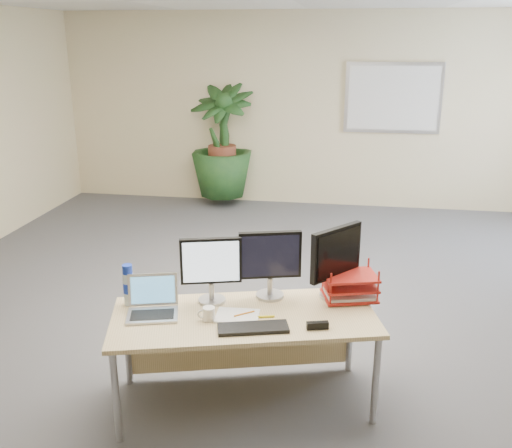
% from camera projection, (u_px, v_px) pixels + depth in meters
% --- Properties ---
extents(floor, '(8.00, 8.00, 0.00)m').
position_uv_depth(floor, '(261.00, 334.00, 4.71)').
color(floor, '#4A4B50').
rests_on(floor, ground).
extents(back_wall, '(7.00, 0.04, 2.70)m').
position_uv_depth(back_wall, '(305.00, 111.00, 8.04)').
color(back_wall, beige).
rests_on(back_wall, floor).
extents(whiteboard, '(1.30, 0.04, 0.95)m').
position_uv_depth(whiteboard, '(393.00, 98.00, 7.76)').
color(whiteboard, silver).
rests_on(whiteboard, back_wall).
extents(desk, '(1.81, 1.13, 0.65)m').
position_uv_depth(desk, '(243.00, 327.00, 3.77)').
color(desk, tan).
rests_on(desk, floor).
extents(floor_plant, '(0.97, 0.97, 1.50)m').
position_uv_depth(floor_plant, '(222.00, 154.00, 8.12)').
color(floor_plant, '#163D1A').
rests_on(floor_plant, floor).
extents(monitor_left, '(0.40, 0.18, 0.45)m').
position_uv_depth(monitor_left, '(211.00, 266.00, 3.75)').
color(monitor_left, '#A5A5A9').
rests_on(monitor_left, desk).
extents(monitor_right, '(0.42, 0.19, 0.47)m').
position_uv_depth(monitor_right, '(270.00, 260.00, 3.82)').
color(monitor_right, '#A5A5A9').
rests_on(monitor_right, desk).
extents(monitor_dark, '(0.32, 0.37, 0.50)m').
position_uv_depth(monitor_dark, '(336.00, 258.00, 3.81)').
color(monitor_dark, '#A5A5A9').
rests_on(monitor_dark, desk).
extents(laptop, '(0.38, 0.36, 0.23)m').
position_uv_depth(laptop, '(153.00, 304.00, 3.66)').
color(laptop, '#BABBBF').
rests_on(laptop, desk).
extents(keyboard, '(0.45, 0.25, 0.02)m').
position_uv_depth(keyboard, '(253.00, 328.00, 3.46)').
color(keyboard, black).
rests_on(keyboard, desk).
extents(coffee_mug, '(0.11, 0.08, 0.09)m').
position_uv_depth(coffee_mug, '(208.00, 314.00, 3.57)').
color(coffee_mug, white).
rests_on(coffee_mug, desk).
extents(spiral_notebook, '(0.28, 0.22, 0.01)m').
position_uv_depth(spiral_notebook, '(237.00, 316.00, 3.62)').
color(spiral_notebook, white).
rests_on(spiral_notebook, desk).
extents(orange_pen, '(0.12, 0.10, 0.01)m').
position_uv_depth(orange_pen, '(244.00, 314.00, 3.63)').
color(orange_pen, orange).
rests_on(orange_pen, spiral_notebook).
extents(yellow_highlighter, '(0.11, 0.04, 0.01)m').
position_uv_depth(yellow_highlighter, '(266.00, 317.00, 3.61)').
color(yellow_highlighter, yellow).
rests_on(yellow_highlighter, desk).
extents(water_bottle, '(0.07, 0.07, 0.28)m').
position_uv_depth(water_bottle, '(129.00, 286.00, 3.75)').
color(water_bottle, silver).
rests_on(water_bottle, desk).
extents(letter_tray, '(0.41, 0.35, 0.16)m').
position_uv_depth(letter_tray, '(349.00, 288.00, 3.86)').
color(letter_tray, '#AD1D15').
rests_on(letter_tray, desk).
extents(stapler, '(0.14, 0.07, 0.05)m').
position_uv_depth(stapler, '(317.00, 325.00, 3.47)').
color(stapler, black).
rests_on(stapler, desk).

